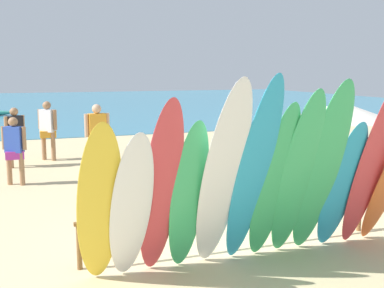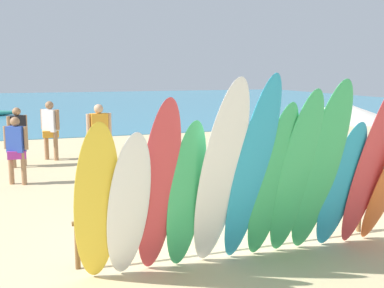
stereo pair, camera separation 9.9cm
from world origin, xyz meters
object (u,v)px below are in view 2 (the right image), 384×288
Objects in this scene: surfboard_green_7 at (295,176)px; surfboard_green_8 at (320,171)px; surfboard_red_10 at (372,162)px; beach_umbrella at (342,111)px; beachgoer_near_rack at (16,146)px; beach_chair_blue at (336,169)px; beachgoer_midbeach at (50,126)px; surfboard_teal_9 at (341,187)px; surfboard_rack at (233,213)px; surfboard_white_1 at (128,208)px; surfboard_yellow_0 at (97,206)px; surfboard_white_4 at (220,178)px; surfboard_green_6 at (272,184)px; surfboard_teal_5 at (251,174)px; surfboard_green_3 at (186,197)px; surfboard_red_2 at (158,190)px; beachgoer_strolling at (99,133)px; beachgoer_by_water at (18,133)px.

surfboard_green_8 is (0.37, -0.02, 0.06)m from surfboard_green_7.
beach_umbrella is (1.23, 2.38, 0.50)m from surfboard_red_10.
beachgoer_near_rack reaches higher than beach_chair_blue.
surfboard_red_10 is 9.86m from beachgoer_midbeach.
surfboard_teal_9 is 1.18× the size of beachgoer_midbeach.
surfboard_white_1 reaches higher than surfboard_rack.
surfboard_white_4 reaches higher than surfboard_yellow_0.
surfboard_green_8 is at bearing -39.80° from surfboard_rack.
surfboard_rack is 5.59× the size of beach_chair_blue.
surfboard_green_6 reaches higher than beach_chair_blue.
surfboard_white_1 is at bearing 131.72° from beachgoer_near_rack.
surfboard_green_8 is 3.22m from beach_umbrella.
surfboard_teal_5 is (1.58, -0.08, 0.32)m from surfboard_white_1.
surfboard_green_3 is 8.99m from beachgoer_midbeach.
surfboard_green_7 reaches higher than surfboard_red_2.
surfboard_yellow_0 is 1.13m from surfboard_green_3.
surfboard_white_1 is at bearing 76.89° from beachgoer_strolling.
surfboard_red_10 is (1.79, -0.78, 0.78)m from surfboard_rack.
beach_chair_blue is (3.72, 2.65, -0.12)m from surfboard_rack.
surfboard_red_10 is (3.88, -0.07, 0.28)m from surfboard_yellow_0.
surfboard_red_2 is 0.88× the size of surfboard_red_10.
beachgoer_by_water is at bearing 121.37° from beach_chair_blue.
beachgoer_strolling is (-1.00, 6.22, 0.46)m from surfboard_rack.
beach_chair_blue is (5.80, 3.36, -0.61)m from surfboard_yellow_0.
surfboard_green_8 is 1.65× the size of beachgoer_by_water.
surfboard_green_8 is 7.26m from beachgoer_strolling.
surfboard_yellow_0 is 0.90× the size of surfboard_red_2.
beachgoer_midbeach is (-0.03, 8.99, -0.05)m from surfboard_yellow_0.
beach_umbrella is at bearing 35.05° from surfboard_green_6.
surfboard_green_3 is at bearing 69.31° from beachgoer_by_water.
surfboard_teal_9 is 0.99× the size of beach_umbrella.
surfboard_yellow_0 is 0.82× the size of surfboard_green_8.
surfboard_white_4 is at bearing -3.06° from surfboard_yellow_0.
surfboard_teal_9 is 0.74× the size of surfboard_red_10.
surfboard_white_1 is 0.98× the size of surfboard_green_3.
surfboard_green_7 is at bearing -0.55° from surfboard_teal_5.
surfboard_red_10 reaches higher than surfboard_white_1.
surfboard_rack is 1.41m from surfboard_green_8.
surfboard_red_2 is at bearing -41.79° from beachgoer_midbeach.
beach_umbrella is (4.35, 2.30, 0.66)m from surfboard_red_2.
beach_umbrella is at bearing 123.79° from beachgoer_strolling.
surfboard_green_6 is (1.18, -0.07, 0.10)m from surfboard_green_3.
beachgoer_near_rack is at bearing 100.90° from surfboard_red_2.
surfboard_teal_9 is at bearing -24.75° from surfboard_rack.
surfboard_white_4 reaches higher than surfboard_green_6.
surfboard_green_8 is (2.64, -0.05, 0.28)m from surfboard_white_1.
surfboard_green_8 is 1.31× the size of beach_umbrella.
beachgoer_by_water is (-3.56, 8.27, -0.27)m from surfboard_green_7.
surfboard_teal_5 is at bearing -142.62° from beach_umbrella.
surfboard_red_2 is 8.38m from beachgoer_by_water.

